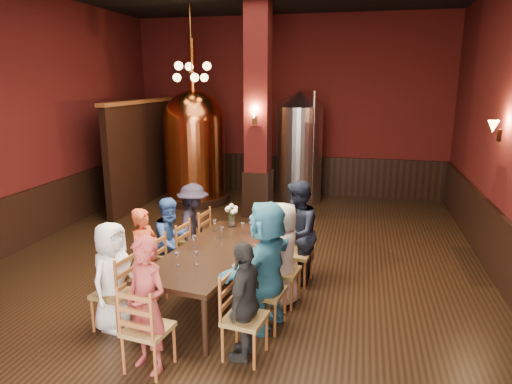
% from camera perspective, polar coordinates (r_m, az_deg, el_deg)
% --- Properties ---
extents(room, '(10.00, 10.02, 4.50)m').
position_cam_1_polar(room, '(7.04, -2.47, 8.25)').
color(room, black).
rests_on(room, ground).
extents(wainscot_right, '(0.08, 9.90, 1.00)m').
position_cam_1_polar(wainscot_right, '(7.47, 28.67, -6.95)').
color(wainscot_right, black).
rests_on(wainscot_right, ground).
extents(wainscot_back, '(7.90, 0.08, 1.00)m').
position_cam_1_polar(wainscot_back, '(12.10, 3.91, 2.23)').
color(wainscot_back, black).
rests_on(wainscot_back, ground).
extents(wainscot_left, '(0.08, 9.90, 1.00)m').
position_cam_1_polar(wainscot_left, '(9.25, -26.75, -2.93)').
color(wainscot_left, black).
rests_on(wainscot_left, ground).
extents(column, '(0.58, 0.58, 4.50)m').
position_cam_1_polar(column, '(9.81, 0.25, 9.86)').
color(column, '#420E0E').
rests_on(column, ground).
extents(partition, '(0.22, 3.50, 2.40)m').
position_cam_1_polar(partition, '(11.30, -13.82, 4.63)').
color(partition, black).
rests_on(partition, ground).
extents(pendant_cluster, '(0.90, 0.90, 1.70)m').
position_cam_1_polar(pendant_cluster, '(10.32, -8.03, 14.65)').
color(pendant_cluster, '#A57226').
rests_on(pendant_cluster, room).
extents(sconce_wall, '(0.20, 0.20, 0.36)m').
position_cam_1_polar(sconce_wall, '(7.85, 28.19, 6.85)').
color(sconce_wall, black).
rests_on(sconce_wall, room).
extents(sconce_column, '(0.20, 0.20, 0.36)m').
position_cam_1_polar(sconce_column, '(9.53, -0.15, 9.44)').
color(sconce_column, black).
rests_on(sconce_column, column).
extents(dining_table, '(1.32, 2.51, 0.75)m').
position_cam_1_polar(dining_table, '(6.10, -5.27, -7.82)').
color(dining_table, black).
rests_on(dining_table, ground).
extents(chair_0, '(0.52, 0.52, 0.92)m').
position_cam_1_polar(chair_0, '(5.85, -17.34, -11.87)').
color(chair_0, brown).
rests_on(chair_0, ground).
extents(person_0, '(0.53, 0.71, 1.34)m').
position_cam_1_polar(person_0, '(5.76, -17.49, -10.00)').
color(person_0, white).
rests_on(person_0, ground).
extents(chair_1, '(0.52, 0.52, 0.92)m').
position_cam_1_polar(chair_1, '(6.33, -13.59, -9.57)').
color(chair_1, brown).
rests_on(chair_1, ground).
extents(person_1, '(0.41, 0.54, 1.32)m').
position_cam_1_polar(person_1, '(6.26, -13.69, -7.87)').
color(person_1, '#B23C1E').
rests_on(person_1, ground).
extents(chair_2, '(0.52, 0.52, 0.92)m').
position_cam_1_polar(chair_2, '(6.84, -10.46, -7.60)').
color(chair_2, brown).
rests_on(chair_2, ground).
extents(person_2, '(0.55, 0.71, 1.30)m').
position_cam_1_polar(person_2, '(6.78, -10.53, -6.08)').
color(person_2, '#2A4B8D').
rests_on(person_2, ground).
extents(chair_3, '(0.52, 0.52, 0.92)m').
position_cam_1_polar(chair_3, '(7.38, -7.77, -5.86)').
color(chair_3, brown).
rests_on(chair_3, ground).
extents(person_3, '(0.65, 0.96, 1.37)m').
position_cam_1_polar(person_3, '(7.31, -7.82, -4.22)').
color(person_3, black).
rests_on(person_3, ground).
extents(chair_4, '(0.52, 0.52, 0.92)m').
position_cam_1_polar(chair_4, '(5.06, -1.39, -15.46)').
color(chair_4, brown).
rests_on(chair_4, ground).
extents(person_4, '(0.38, 0.80, 1.32)m').
position_cam_1_polar(person_4, '(4.96, -1.40, -13.42)').
color(person_4, black).
rests_on(person_4, ground).
extents(chair_5, '(0.52, 0.52, 0.92)m').
position_cam_1_polar(chair_5, '(5.61, 1.26, -12.32)').
color(chair_5, brown).
rests_on(chair_5, ground).
extents(person_5, '(0.88, 1.55, 1.59)m').
position_cam_1_polar(person_5, '(5.47, 1.28, -9.18)').
color(person_5, teal).
rests_on(person_5, ground).
extents(chair_6, '(0.52, 0.52, 0.92)m').
position_cam_1_polar(chair_6, '(6.18, 3.35, -9.78)').
color(chair_6, brown).
rests_on(chair_6, ground).
extents(person_6, '(0.61, 0.77, 1.40)m').
position_cam_1_polar(person_6, '(6.09, 3.39, -7.72)').
color(person_6, '#BFB2A8').
rests_on(person_6, ground).
extents(chair_7, '(0.52, 0.52, 0.92)m').
position_cam_1_polar(chair_7, '(6.78, 5.09, -7.63)').
color(chair_7, brown).
rests_on(chair_7, ground).
extents(person_7, '(0.42, 0.78, 1.55)m').
position_cam_1_polar(person_7, '(6.67, 5.15, -5.13)').
color(person_7, black).
rests_on(person_7, ground).
extents(chair_8, '(0.52, 0.52, 0.92)m').
position_cam_1_polar(chair_8, '(5.00, -13.35, -16.25)').
color(chair_8, brown).
rests_on(chair_8, ground).
extents(person_8, '(0.62, 0.52, 1.44)m').
position_cam_1_polar(person_8, '(4.88, -13.52, -13.59)').
color(person_8, maroon).
rests_on(person_8, ground).
extents(copper_kettle, '(1.69, 1.69, 3.84)m').
position_cam_1_polar(copper_kettle, '(11.14, -7.65, 5.84)').
color(copper_kettle, black).
rests_on(copper_kettle, ground).
extents(steel_vessel, '(1.12, 1.12, 2.69)m').
position_cam_1_polar(steel_vessel, '(11.17, 5.44, 5.62)').
color(steel_vessel, '#B2B2B7').
rests_on(steel_vessel, ground).
extents(rose_vase, '(0.21, 0.21, 0.35)m').
position_cam_1_polar(rose_vase, '(6.94, -3.11, -2.52)').
color(rose_vase, white).
rests_on(rose_vase, dining_table).
extents(wine_glass_0, '(0.07, 0.07, 0.17)m').
position_cam_1_polar(wine_glass_0, '(6.80, -5.17, -4.20)').
color(wine_glass_0, white).
rests_on(wine_glass_0, dining_table).
extents(wine_glass_1, '(0.07, 0.07, 0.17)m').
position_cam_1_polar(wine_glass_1, '(6.17, -7.72, -6.18)').
color(wine_glass_1, white).
rests_on(wine_glass_1, dining_table).
extents(wine_glass_2, '(0.07, 0.07, 0.17)m').
position_cam_1_polar(wine_glass_2, '(5.62, -7.50, -8.22)').
color(wine_glass_2, white).
rests_on(wine_glass_2, dining_table).
extents(wine_glass_3, '(0.07, 0.07, 0.17)m').
position_cam_1_polar(wine_glass_3, '(6.65, -1.69, -4.56)').
color(wine_glass_3, white).
rests_on(wine_glass_3, dining_table).
extents(wine_glass_4, '(0.07, 0.07, 0.17)m').
position_cam_1_polar(wine_glass_4, '(6.54, -0.04, -4.88)').
color(wine_glass_4, white).
rests_on(wine_glass_4, dining_table).
extents(wine_glass_5, '(0.07, 0.07, 0.17)m').
position_cam_1_polar(wine_glass_5, '(5.63, -9.84, -8.28)').
color(wine_glass_5, white).
rests_on(wine_glass_5, dining_table).
extents(wine_glass_6, '(0.07, 0.07, 0.17)m').
position_cam_1_polar(wine_glass_6, '(6.66, -0.71, -4.54)').
color(wine_glass_6, white).
rests_on(wine_glass_6, dining_table).
extents(wine_glass_7, '(0.07, 0.07, 0.17)m').
position_cam_1_polar(wine_glass_7, '(6.48, -4.30, -5.10)').
color(wine_glass_7, white).
rests_on(wine_glass_7, dining_table).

